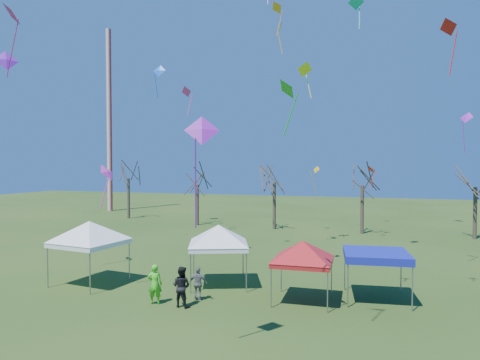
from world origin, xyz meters
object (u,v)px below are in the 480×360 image
object	(u,v)px
tree_1	(197,170)
tent_white_west	(89,225)
tree_0	(128,164)
tree_2	(274,166)
tent_red	(303,245)
tent_blue	(376,256)
radio_mast	(109,121)
tree_4	(476,168)
person_dark	(181,286)
person_grey	(198,284)
person_green	(155,284)
tent_white_mid	(218,229)
tree_3	(363,168)

from	to	relation	value
tree_1	tent_white_west	distance (m)	22.88
tree_0	tree_2	bearing A→B (deg)	-9.24
tent_red	tent_blue	world-z (taller)	tent_red
radio_mast	tent_white_west	world-z (taller)	radio_mast
radio_mast	tent_blue	distance (m)	47.47
tree_0	tree_4	xyz separation A→B (m)	(36.20, -3.38, -0.43)
tree_4	person_dark	world-z (taller)	tree_4
radio_mast	person_grey	bearing A→B (deg)	-49.99
person_grey	person_dark	xyz separation A→B (m)	(-0.36, -1.06, 0.12)
tree_2	tent_white_west	xyz separation A→B (m)	(-4.90, -22.18, -3.15)
tent_white_west	person_grey	bearing A→B (deg)	-6.84
tent_blue	tree_0	bearing A→B (deg)	140.27
tree_4	tree_0	bearing A→B (deg)	174.66
tree_0	person_green	bearing A→B (deg)	-55.61
tree_2	person_green	world-z (taller)	tree_2
person_green	tent_white_west	bearing A→B (deg)	-35.36
tree_0	tent_blue	size ratio (longest dim) A/B	2.61
tree_4	tent_white_mid	bearing A→B (deg)	-128.78
tree_4	tree_3	bearing A→B (deg)	179.74
tent_red	tree_3	bearing A→B (deg)	84.70
tree_0	tree_4	distance (m)	36.36
tree_4	tent_blue	distance (m)	21.93
tree_4	tent_blue	bearing A→B (deg)	-111.96
tree_4	person_green	size ratio (longest dim) A/B	4.32
radio_mast	tree_3	size ratio (longest dim) A/B	3.16
tent_white_mid	tent_blue	size ratio (longest dim) A/B	1.21
tree_3	person_green	bearing A→B (deg)	-109.42
tree_1	tent_red	size ratio (longest dim) A/B	2.02
tree_0	tent_red	xyz separation A→B (m)	(24.90, -24.69, -3.83)
tree_0	tree_3	xyz separation A→B (m)	(26.88, -3.34, -0.41)
radio_mast	person_grey	distance (m)	44.14
tree_0	tree_3	bearing A→B (deg)	-7.08
tent_blue	person_dark	xyz separation A→B (m)	(-8.30, -3.66, -1.19)
tree_2	person_dark	bearing A→B (deg)	-86.76
tree_2	tree_4	distance (m)	17.73
tree_0	tree_2	distance (m)	18.72
person_grey	person_dark	distance (m)	1.13
person_green	tent_white_mid	bearing A→B (deg)	-128.71
tree_3	person_grey	size ratio (longest dim) A/B	5.03
tent_blue	person_dark	size ratio (longest dim) A/B	1.78
tree_4	tent_white_west	distance (m)	31.56
tree_4	person_dark	distance (m)	29.22
tree_1	person_green	size ratio (longest dim) A/B	4.13
tree_0	person_green	world-z (taller)	tree_0
tree_0	tree_1	distance (m)	10.47
person_grey	person_green	distance (m)	2.01
person_grey	person_green	size ratio (longest dim) A/B	0.86
radio_mast	tree_1	xyz separation A→B (m)	(17.23, -9.35, -6.71)
tree_1	person_green	bearing A→B (deg)	-70.87
person_green	tent_blue	bearing A→B (deg)	-173.68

